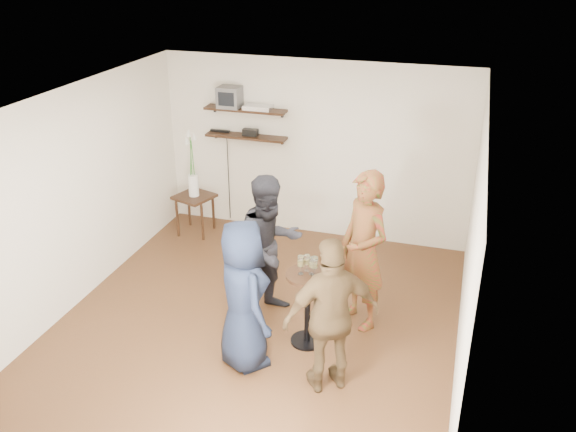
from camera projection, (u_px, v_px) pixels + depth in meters
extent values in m
cube|color=#492B17|center=(258.00, 322.00, 7.15)|extent=(4.50, 5.00, 0.04)
cube|color=white|center=(253.00, 101.00, 6.04)|extent=(4.50, 5.00, 0.04)
cube|color=silver|center=(315.00, 150.00, 8.78)|extent=(4.50, 0.04, 2.60)
cube|color=silver|center=(138.00, 362.00, 4.41)|extent=(4.50, 0.04, 2.60)
cube|color=silver|center=(75.00, 197.00, 7.20)|extent=(0.04, 5.00, 2.60)
cube|color=silver|center=(473.00, 249.00, 5.99)|extent=(0.04, 5.00, 2.60)
cube|color=black|center=(245.00, 110.00, 8.69)|extent=(1.20, 0.25, 0.04)
cube|color=black|center=(246.00, 137.00, 8.86)|extent=(1.20, 0.25, 0.04)
cube|color=#59595B|center=(230.00, 97.00, 8.68)|extent=(0.32, 0.30, 0.30)
cube|color=silver|center=(258.00, 107.00, 8.62)|extent=(0.40, 0.24, 0.06)
cube|color=black|center=(250.00, 132.00, 8.81)|extent=(0.22, 0.10, 0.10)
cube|color=black|center=(220.00, 131.00, 9.00)|extent=(0.30, 0.05, 0.03)
cube|color=black|center=(194.00, 197.00, 9.04)|extent=(0.64, 0.64, 0.04)
cylinder|color=black|center=(177.00, 219.00, 9.05)|extent=(0.04, 0.04, 0.56)
cylinder|color=black|center=(202.00, 222.00, 8.94)|extent=(0.04, 0.04, 0.56)
cylinder|color=black|center=(189.00, 208.00, 9.40)|extent=(0.04, 0.04, 0.56)
cylinder|color=black|center=(213.00, 211.00, 9.29)|extent=(0.04, 0.04, 0.56)
cylinder|color=white|center=(193.00, 185.00, 8.96)|extent=(0.15, 0.15, 0.32)
cylinder|color=#287120|center=(191.00, 164.00, 8.83)|extent=(0.01, 0.08, 0.59)
cone|color=silver|center=(186.00, 140.00, 8.69)|extent=(0.08, 0.09, 0.13)
cylinder|color=#287120|center=(193.00, 162.00, 8.82)|extent=(0.04, 0.06, 0.66)
cone|color=silver|center=(194.00, 135.00, 8.66)|extent=(0.12, 0.13, 0.14)
cylinder|color=#287120|center=(191.00, 160.00, 8.78)|extent=(0.11, 0.09, 0.72)
cone|color=silver|center=(188.00, 132.00, 8.58)|extent=(0.14, 0.13, 0.14)
cylinder|color=black|center=(308.00, 275.00, 6.42)|extent=(0.48, 0.48, 0.04)
cylinder|color=black|center=(307.00, 309.00, 6.60)|extent=(0.06, 0.06, 0.80)
cylinder|color=black|center=(307.00, 340.00, 6.77)|extent=(0.37, 0.37, 0.03)
cylinder|color=silver|center=(301.00, 274.00, 6.41)|extent=(0.06, 0.06, 0.00)
cylinder|color=silver|center=(301.00, 270.00, 6.39)|extent=(0.01, 0.01, 0.09)
cylinder|color=silver|center=(301.00, 261.00, 6.35)|extent=(0.07, 0.07, 0.11)
cylinder|color=#E2CD5D|center=(301.00, 263.00, 6.36)|extent=(0.06, 0.06, 0.06)
cylinder|color=silver|center=(314.00, 276.00, 6.37)|extent=(0.07, 0.07, 0.00)
cylinder|color=silver|center=(314.00, 271.00, 6.35)|extent=(0.01, 0.01, 0.10)
cylinder|color=silver|center=(314.00, 262.00, 6.31)|extent=(0.07, 0.07, 0.12)
cylinder|color=#E2CD5D|center=(314.00, 264.00, 6.32)|extent=(0.07, 0.07, 0.07)
cylinder|color=silver|center=(307.00, 271.00, 6.47)|extent=(0.06, 0.06, 0.00)
cylinder|color=silver|center=(307.00, 267.00, 6.45)|extent=(0.01, 0.01, 0.08)
cylinder|color=silver|center=(307.00, 259.00, 6.41)|extent=(0.06, 0.06, 0.10)
cylinder|color=#E2CD5D|center=(307.00, 261.00, 6.42)|extent=(0.06, 0.06, 0.06)
cylinder|color=silver|center=(312.00, 274.00, 6.41)|extent=(0.06, 0.06, 0.00)
cylinder|color=silver|center=(312.00, 270.00, 6.39)|extent=(0.01, 0.01, 0.09)
cylinder|color=silver|center=(312.00, 262.00, 6.35)|extent=(0.07, 0.07, 0.11)
cylinder|color=#E2CD5D|center=(312.00, 264.00, 6.36)|extent=(0.06, 0.06, 0.06)
imported|color=#A7131D|center=(364.00, 251.00, 6.75)|extent=(0.81, 0.78, 1.86)
imported|color=black|center=(270.00, 247.00, 6.97)|extent=(1.04, 1.07, 1.73)
imported|color=#151D31|center=(243.00, 295.00, 6.13)|extent=(0.93, 0.93, 1.63)
imported|color=#4E3921|center=(332.00, 316.00, 5.78)|extent=(1.02, 0.86, 1.64)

